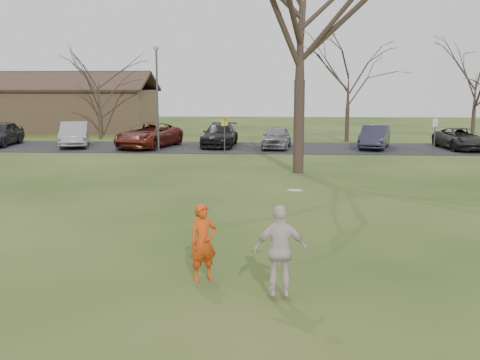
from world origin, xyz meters
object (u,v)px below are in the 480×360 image
car_0 (0,133)px  car_1 (75,134)px  car_6 (461,139)px  car_3 (220,135)px  player_defender (203,242)px  car_2 (149,135)px  car_5 (375,137)px  big_tree (301,15)px  car_4 (277,137)px  lamp_post (157,85)px  catching_play (281,250)px  building (36,108)px

car_0 → car_1: car_0 is taller
car_1 → car_6: 24.35m
car_1 → car_3: size_ratio=0.96×
player_defender → car_2: player_defender is taller
car_0 → car_2: bearing=-6.6°
player_defender → car_5: player_defender is taller
big_tree → player_defender: bearing=-99.9°
player_defender → big_tree: size_ratio=0.11×
car_3 → car_4: car_3 is taller
car_2 → car_3: size_ratio=1.13×
car_1 → lamp_post: 7.18m
car_4 → car_6: size_ratio=0.86×
catching_play → car_4: bearing=90.0°
car_0 → catching_play: catching_play is taller
car_4 → catching_play: 25.24m
catching_play → lamp_post: 24.33m
player_defender → car_3: (-2.08, 25.13, -0.04)m
car_1 → lamp_post: bearing=-38.3°
car_2 → car_3: (4.44, 0.89, -0.06)m
lamp_post → car_1: bearing=157.6°
player_defender → car_4: (1.58, 24.22, -0.08)m
car_1 → catching_play: bearing=-79.0°
car_0 → catching_play: size_ratio=2.28×
player_defender → car_4: bearing=55.7°
car_2 → car_6: 19.44m
player_defender → big_tree: (2.54, 14.59, 6.20)m
car_2 → car_4: 8.10m
car_3 → car_4: 3.77m
car_2 → car_5: 14.20m
car_5 → lamp_post: size_ratio=0.70×
car_5 → car_6: size_ratio=0.94×
car_1 → car_6: car_1 is taller
player_defender → car_2: (-6.52, 24.24, 0.01)m
car_5 → big_tree: big_tree is taller
car_4 → big_tree: big_tree is taller
player_defender → car_1: size_ratio=0.34×
car_5 → car_6: car_5 is taller
big_tree → building: bearing=133.7°
catching_play → building: bearing=118.6°
car_6 → car_5: bearing=173.1°
car_6 → big_tree: size_ratio=0.33×
player_defender → car_4: size_ratio=0.40×
car_6 → lamp_post: size_ratio=0.74×
car_3 → car_4: size_ratio=1.24×
car_0 → building: bearing=99.2°
car_3 → catching_play: (3.65, -26.14, 0.20)m
car_1 → player_defender: bearing=-81.0°
player_defender → car_0: (-16.47, 24.72, 0.03)m
car_6 → lamp_post: 18.82m
car_1 → big_tree: bearing=-51.4°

